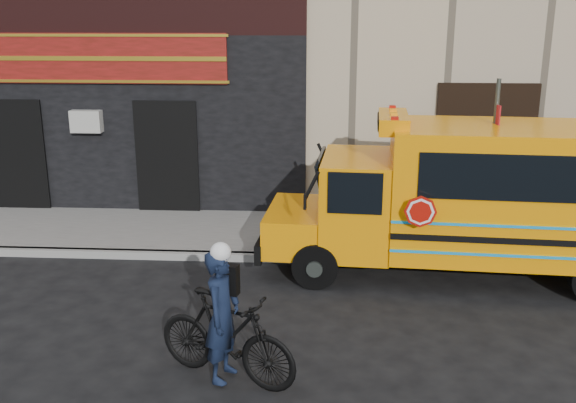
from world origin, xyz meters
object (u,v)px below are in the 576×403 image
(school_bus, at_px, (480,195))
(cyclist, at_px, (223,319))
(sign_pole, at_px, (491,169))
(bicycle, at_px, (226,337))

(school_bus, bearing_deg, cyclist, -136.26)
(sign_pole, xyz_separation_m, cyclist, (-4.20, -4.04, -1.06))
(sign_pole, bearing_deg, bicycle, -136.12)
(bicycle, bearing_deg, cyclist, 163.46)
(sign_pole, bearing_deg, school_bus, -132.66)
(school_bus, xyz_separation_m, cyclist, (-3.99, -3.82, -0.64))
(school_bus, relative_size, sign_pole, 2.00)
(sign_pole, bearing_deg, cyclist, -136.07)
(sign_pole, distance_m, cyclist, 5.92)
(school_bus, height_order, sign_pole, sign_pole)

